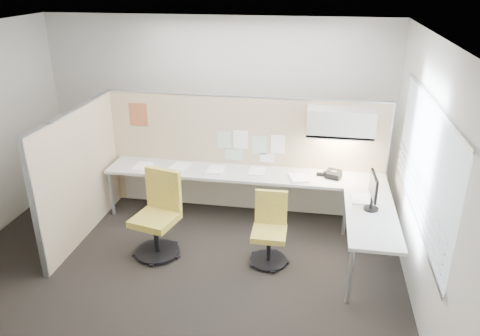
% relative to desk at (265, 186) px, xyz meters
% --- Properties ---
extents(floor, '(5.50, 4.50, 0.01)m').
position_rel_desk_xyz_m(floor, '(-0.93, -1.13, -0.61)').
color(floor, black).
rests_on(floor, ground).
extents(ceiling, '(5.50, 4.50, 0.01)m').
position_rel_desk_xyz_m(ceiling, '(-0.93, -1.13, 2.20)').
color(ceiling, white).
rests_on(ceiling, wall_back).
extents(wall_back, '(5.50, 0.02, 2.80)m').
position_rel_desk_xyz_m(wall_back, '(-0.93, 1.12, 0.80)').
color(wall_back, beige).
rests_on(wall_back, ground).
extents(wall_front, '(5.50, 0.02, 2.80)m').
position_rel_desk_xyz_m(wall_front, '(-0.93, -3.38, 0.80)').
color(wall_front, beige).
rests_on(wall_front, ground).
extents(wall_right, '(0.02, 4.50, 2.80)m').
position_rel_desk_xyz_m(wall_right, '(1.82, -1.13, 0.80)').
color(wall_right, beige).
rests_on(wall_right, ground).
extents(window_pane, '(0.01, 2.80, 1.30)m').
position_rel_desk_xyz_m(window_pane, '(1.79, -1.13, 0.95)').
color(window_pane, '#A8B8C3').
rests_on(window_pane, wall_right).
extents(partition_back, '(4.10, 0.06, 1.75)m').
position_rel_desk_xyz_m(partition_back, '(-0.38, 0.47, 0.27)').
color(partition_back, '#C6AE89').
rests_on(partition_back, floor).
extents(partition_left, '(0.06, 2.20, 1.75)m').
position_rel_desk_xyz_m(partition_left, '(-2.43, -0.63, 0.27)').
color(partition_left, '#C6AE89').
rests_on(partition_left, floor).
extents(desk, '(4.00, 2.07, 0.73)m').
position_rel_desk_xyz_m(desk, '(0.00, 0.00, 0.00)').
color(desk, beige).
rests_on(desk, floor).
extents(overhead_bin, '(0.90, 0.36, 0.38)m').
position_rel_desk_xyz_m(overhead_bin, '(0.97, 0.26, 0.91)').
color(overhead_bin, beige).
rests_on(overhead_bin, partition_back).
extents(task_light_strip, '(0.60, 0.06, 0.02)m').
position_rel_desk_xyz_m(task_light_strip, '(0.97, 0.26, 0.70)').
color(task_light_strip, '#FFEABF').
rests_on(task_light_strip, overhead_bin).
extents(pinned_papers, '(1.01, 0.00, 0.47)m').
position_rel_desk_xyz_m(pinned_papers, '(-0.30, 0.44, 0.43)').
color(pinned_papers, '#8CBF8C').
rests_on(pinned_papers, partition_back).
extents(poster, '(0.28, 0.00, 0.35)m').
position_rel_desk_xyz_m(poster, '(-1.98, 0.44, 0.82)').
color(poster, orange).
rests_on(poster, partition_back).
extents(chair_left, '(0.61, 0.63, 1.09)m').
position_rel_desk_xyz_m(chair_left, '(-1.26, -0.94, -0.09)').
color(chair_left, black).
rests_on(chair_left, floor).
extents(chair_right, '(0.47, 0.47, 0.90)m').
position_rel_desk_xyz_m(chair_right, '(0.16, -0.90, -0.18)').
color(chair_right, black).
rests_on(chair_right, floor).
extents(monitor, '(0.18, 0.43, 0.46)m').
position_rel_desk_xyz_m(monitor, '(1.37, -0.71, 0.39)').
color(monitor, black).
rests_on(monitor, desk).
extents(phone, '(0.26, 0.25, 0.12)m').
position_rel_desk_xyz_m(phone, '(0.93, 0.17, 0.18)').
color(phone, black).
rests_on(phone, desk).
extents(stapler, '(0.14, 0.04, 0.05)m').
position_rel_desk_xyz_m(stapler, '(0.77, 0.20, 0.15)').
color(stapler, black).
rests_on(stapler, desk).
extents(tape_dispenser, '(0.12, 0.10, 0.06)m').
position_rel_desk_xyz_m(tape_dispenser, '(0.85, 0.24, 0.16)').
color(tape_dispenser, black).
rests_on(tape_dispenser, desk).
extents(coat_hook, '(0.18, 0.43, 1.31)m').
position_rel_desk_xyz_m(coat_hook, '(-2.51, -1.19, 0.82)').
color(coat_hook, silver).
rests_on(coat_hook, partition_left).
extents(paper_stack_0, '(0.25, 0.31, 0.03)m').
position_rel_desk_xyz_m(paper_stack_0, '(-1.83, 0.06, 0.14)').
color(paper_stack_0, white).
rests_on(paper_stack_0, desk).
extents(paper_stack_1, '(0.28, 0.34, 0.02)m').
position_rel_desk_xyz_m(paper_stack_1, '(-1.30, 0.19, 0.14)').
color(paper_stack_1, white).
rests_on(paper_stack_1, desk).
extents(paper_stack_2, '(0.23, 0.30, 0.04)m').
position_rel_desk_xyz_m(paper_stack_2, '(-0.74, 0.12, 0.15)').
color(paper_stack_2, white).
rests_on(paper_stack_2, desk).
extents(paper_stack_3, '(0.24, 0.31, 0.02)m').
position_rel_desk_xyz_m(paper_stack_3, '(-0.15, 0.19, 0.14)').
color(paper_stack_3, white).
rests_on(paper_stack_3, desk).
extents(paper_stack_4, '(0.31, 0.35, 0.03)m').
position_rel_desk_xyz_m(paper_stack_4, '(0.45, 0.05, 0.14)').
color(paper_stack_4, white).
rests_on(paper_stack_4, desk).
extents(paper_stack_5, '(0.25, 0.31, 0.02)m').
position_rel_desk_xyz_m(paper_stack_5, '(1.26, -0.46, 0.14)').
color(paper_stack_5, white).
rests_on(paper_stack_5, desk).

